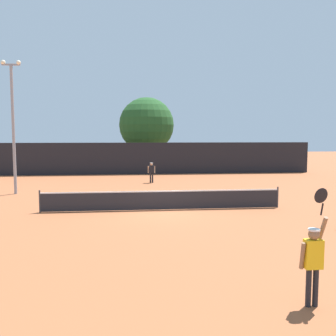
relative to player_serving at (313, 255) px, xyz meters
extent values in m
plane|color=#9E5633|center=(-2.33, 10.57, -1.14)|extent=(120.00, 120.00, 0.00)
cube|color=#232328|center=(-2.33, 10.57, -0.66)|extent=(11.82, 0.03, 0.91)
cube|color=white|center=(-2.33, 10.57, -0.21)|extent=(11.82, 0.04, 0.06)
cylinder|color=#333338|center=(-8.24, 10.57, -0.60)|extent=(0.08, 0.08, 1.07)
cylinder|color=#333338|center=(3.58, 10.57, -0.60)|extent=(0.08, 0.08, 1.07)
cube|color=black|center=(-2.33, 27.38, 0.35)|extent=(31.72, 0.12, 2.99)
cube|color=yellow|center=(-0.01, -0.01, 0.03)|extent=(0.38, 0.22, 0.63)
sphere|color=#8C6647|center=(-0.01, -0.01, 0.45)|extent=(0.24, 0.24, 0.24)
cylinder|color=white|center=(-0.01, -0.01, 0.56)|extent=(0.25, 0.25, 0.04)
cylinder|color=black|center=(-0.09, -0.01, -0.71)|extent=(0.12, 0.12, 0.85)
cylinder|color=black|center=(0.07, -0.01, -0.71)|extent=(0.12, 0.12, 0.85)
cylinder|color=#8C6647|center=(-0.25, -0.01, -0.01)|extent=(0.09, 0.18, 0.60)
cylinder|color=#8C6647|center=(0.23, 0.08, 0.56)|extent=(0.09, 0.33, 0.57)
cylinder|color=black|center=(0.23, 0.14, 0.96)|extent=(0.04, 0.11, 0.28)
ellipsoid|color=black|center=(0.23, 0.20, 1.25)|extent=(0.30, 0.13, 0.36)
cube|color=black|center=(-2.29, 20.94, -0.08)|extent=(0.38, 0.22, 0.57)
sphere|color=tan|center=(-2.29, 20.94, 0.31)|extent=(0.22, 0.22, 0.22)
cylinder|color=white|center=(-2.29, 20.94, 0.40)|extent=(0.23, 0.23, 0.04)
cylinder|color=black|center=(-2.37, 20.94, -0.75)|extent=(0.12, 0.12, 0.77)
cylinder|color=black|center=(-2.21, 20.94, -0.75)|extent=(0.12, 0.12, 0.77)
cylinder|color=tan|center=(-2.53, 20.94, -0.11)|extent=(0.09, 0.17, 0.55)
cylinder|color=tan|center=(-2.05, 20.94, -0.11)|extent=(0.09, 0.15, 0.54)
sphere|color=#CCE033|center=(-4.12, 11.89, -1.10)|extent=(0.07, 0.07, 0.07)
cylinder|color=gray|center=(-11.13, 16.46, 2.83)|extent=(0.18, 0.18, 7.95)
cube|color=gray|center=(-11.13, 16.46, 6.86)|extent=(1.10, 0.10, 0.10)
sphere|color=#F2EDCC|center=(-11.58, 16.46, 6.99)|extent=(0.28, 0.28, 0.28)
sphere|color=#F2EDCC|center=(-10.68, 16.46, 6.99)|extent=(0.28, 0.28, 0.28)
cylinder|color=brown|center=(-2.11, 33.19, 0.14)|extent=(0.56, 0.56, 2.55)
sphere|color=#235123|center=(-2.11, 33.19, 3.66)|extent=(6.00, 6.00, 6.00)
cube|color=white|center=(-5.90, 32.96, -0.54)|extent=(2.00, 4.24, 0.90)
cube|color=#2D333D|center=(-5.90, 32.66, 0.23)|extent=(1.75, 2.24, 0.64)
cylinder|color=black|center=(-6.75, 34.36, -0.84)|extent=(0.22, 0.60, 0.60)
cylinder|color=black|center=(-5.05, 34.36, -0.84)|extent=(0.22, 0.60, 0.60)
cylinder|color=black|center=(-6.75, 31.56, -0.84)|extent=(0.22, 0.60, 0.60)
cylinder|color=black|center=(-5.05, 31.56, -0.84)|extent=(0.22, 0.60, 0.60)
cube|color=#B7B7BC|center=(-0.52, 35.61, -0.54)|extent=(2.20, 4.33, 0.90)
cube|color=#2D333D|center=(-0.52, 35.31, 0.23)|extent=(1.85, 2.32, 0.64)
cylinder|color=black|center=(-1.37, 37.01, -0.84)|extent=(0.22, 0.60, 0.60)
cylinder|color=black|center=(0.33, 37.01, -0.84)|extent=(0.22, 0.60, 0.60)
cylinder|color=black|center=(-1.37, 34.21, -0.84)|extent=(0.22, 0.60, 0.60)
cylinder|color=black|center=(0.33, 34.21, -0.84)|extent=(0.22, 0.60, 0.60)
cube|color=navy|center=(7.17, 33.52, -0.54)|extent=(2.46, 4.42, 0.90)
cube|color=#2D333D|center=(7.17, 33.22, 0.23)|extent=(1.98, 2.41, 0.64)
cylinder|color=black|center=(6.32, 34.92, -0.84)|extent=(0.22, 0.60, 0.60)
cylinder|color=black|center=(8.02, 34.92, -0.84)|extent=(0.22, 0.60, 0.60)
cylinder|color=black|center=(6.32, 32.12, -0.84)|extent=(0.22, 0.60, 0.60)
cylinder|color=black|center=(8.02, 32.12, -0.84)|extent=(0.22, 0.60, 0.60)
camera|label=1|loc=(-3.89, -7.32, 2.57)|focal=39.27mm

